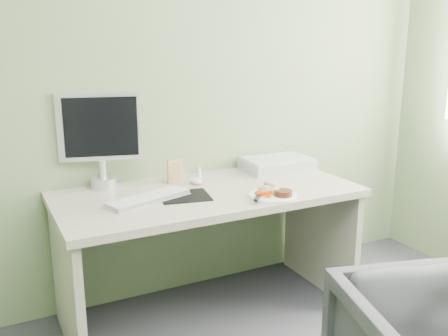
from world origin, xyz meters
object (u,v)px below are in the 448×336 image
scanner (277,165)px  monitor (100,135)px  plate (272,196)px  desk (208,223)px

scanner → monitor: bearing=176.5°
plate → monitor: size_ratio=0.48×
scanner → monitor: monitor is taller
plate → scanner: scanner is taller
desk → plate: bearing=-45.4°
desk → scanner: (0.57, 0.21, 0.22)m
scanner → monitor: size_ratio=0.80×
plate → monitor: 0.97m
desk → plate: size_ratio=6.44×
desk → monitor: bearing=147.2°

